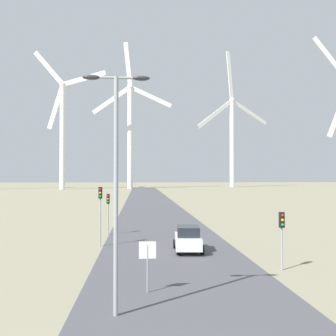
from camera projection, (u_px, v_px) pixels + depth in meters
The scene contains 10 objects.
road_surface at pixel (154, 213), 57.10m from camera, with size 10.00×240.00×0.01m.
streetlamp at pixel (116, 164), 15.44m from camera, with size 2.66×0.32×9.45m.
stop_sign_near at pixel (147, 257), 18.39m from camera, with size 0.81×0.07×2.39m.
traffic_light_post_near_left at pixel (108, 205), 36.34m from camera, with size 0.28×0.34×3.77m.
traffic_light_post_near_right at pixel (282, 227), 22.75m from camera, with size 0.28×0.33×3.36m.
traffic_light_post_mid_left at pixel (100, 203), 30.41m from camera, with size 0.28×0.34×4.59m.
car_approaching at pixel (188, 239), 28.30m from camera, with size 2.11×4.23×1.83m.
wind_turbine_left at pixel (63, 124), 154.55m from camera, with size 29.74×9.41×55.64m.
wind_turbine_center at pixel (130, 125), 165.13m from camera, with size 33.64×2.60×61.78m.
wind_turbine_right at pixel (232, 131), 186.37m from camera, with size 37.62×17.54×64.44m.
Camera 1 is at (-2.26, -9.20, 5.49)m, focal length 42.00 mm.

